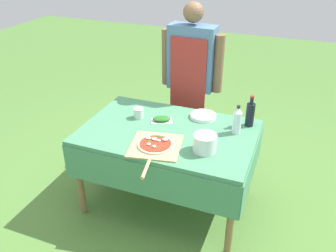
{
  "coord_description": "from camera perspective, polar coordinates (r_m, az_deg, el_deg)",
  "views": [
    {
      "loc": [
        0.89,
        -2.28,
        2.13
      ],
      "look_at": [
        -0.0,
        0.0,
        0.77
      ],
      "focal_mm": 38.0,
      "sensor_mm": 36.0,
      "label": 1
    }
  ],
  "objects": [
    {
      "name": "mixing_tub",
      "position": [
        2.55,
        5.93,
        -2.73
      ],
      "size": [
        0.17,
        0.17,
        0.13
      ],
      "primitive_type": "cylinder",
      "color": "silver",
      "rests_on": "prep_table"
    },
    {
      "name": "sauce_jar",
      "position": [
        3.01,
        -4.72,
        1.99
      ],
      "size": [
        0.09,
        0.09,
        0.09
      ],
      "color": "silver",
      "rests_on": "prep_table"
    },
    {
      "name": "water_bottle",
      "position": [
        2.79,
        11.03,
        0.91
      ],
      "size": [
        0.07,
        0.07,
        0.24
      ],
      "color": "silver",
      "rests_on": "prep_table"
    },
    {
      "name": "herb_container",
      "position": [
        2.95,
        -1.03,
        1.12
      ],
      "size": [
        0.21,
        0.18,
        0.04
      ],
      "rotation": [
        0.0,
        0.0,
        0.45
      ],
      "color": "silver",
      "rests_on": "prep_table"
    },
    {
      "name": "person_cook",
      "position": [
        3.38,
        3.76,
        8.39
      ],
      "size": [
        0.6,
        0.21,
        1.59
      ],
      "rotation": [
        0.0,
        0.0,
        3.11
      ],
      "color": "#70604C",
      "rests_on": "ground"
    },
    {
      "name": "oil_bottle",
      "position": [
        2.92,
        13.04,
        1.9
      ],
      "size": [
        0.07,
        0.07,
        0.26
      ],
      "color": "black",
      "rests_on": "prep_table"
    },
    {
      "name": "ground_plane",
      "position": [
        3.25,
        0.02,
        -11.94
      ],
      "size": [
        12.0,
        12.0,
        0.0
      ],
      "primitive_type": "plane",
      "color": "#517F38"
    },
    {
      "name": "plate_stack",
      "position": [
        3.03,
        5.67,
        1.63
      ],
      "size": [
        0.22,
        0.22,
        0.03
      ],
      "color": "white",
      "rests_on": "prep_table"
    },
    {
      "name": "pizza_on_peel",
      "position": [
        2.61,
        -2.13,
        -3.18
      ],
      "size": [
        0.43,
        0.61,
        0.05
      ],
      "rotation": [
        0.0,
        0.0,
        0.19
      ],
      "color": "tan",
      "rests_on": "prep_table"
    },
    {
      "name": "prep_table",
      "position": [
        2.87,
        0.02,
        -2.3
      ],
      "size": [
        1.38,
        0.91,
        0.73
      ],
      "color": "#478960",
      "rests_on": "ground"
    }
  ]
}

